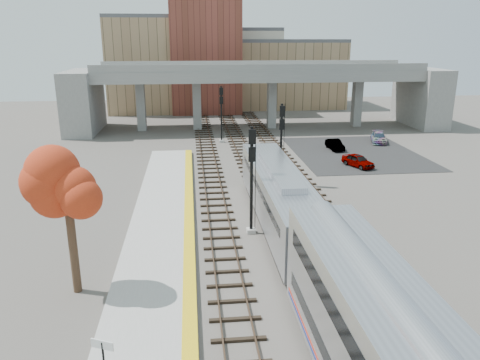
{
  "coord_description": "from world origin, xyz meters",
  "views": [
    {
      "loc": [
        -5.04,
        -23.35,
        12.91
      ],
      "look_at": [
        -1.4,
        10.51,
        2.5
      ],
      "focal_mm": 35.0,
      "sensor_mm": 36.0,
      "label": 1
    }
  ],
  "objects_px": {
    "signal_mast_mid": "(281,145)",
    "car_b": "(335,145)",
    "signal_mast_far": "(221,115)",
    "car_c": "(379,138)",
    "tree": "(66,188)",
    "signal_mast_near": "(252,181)",
    "car_a": "(358,161)",
    "locomotive": "(279,196)"
  },
  "relations": [
    {
      "from": "tree",
      "to": "car_b",
      "type": "relative_size",
      "value": 2.1
    },
    {
      "from": "signal_mast_near",
      "to": "tree",
      "type": "relative_size",
      "value": 0.96
    },
    {
      "from": "tree",
      "to": "car_c",
      "type": "bearing_deg",
      "value": 48.1
    },
    {
      "from": "car_c",
      "to": "car_b",
      "type": "bearing_deg",
      "value": -136.99
    },
    {
      "from": "signal_mast_mid",
      "to": "car_c",
      "type": "distance_m",
      "value": 22.68
    },
    {
      "from": "car_a",
      "to": "car_b",
      "type": "height_order",
      "value": "car_a"
    },
    {
      "from": "locomotive",
      "to": "signal_mast_mid",
      "type": "height_order",
      "value": "signal_mast_mid"
    },
    {
      "from": "signal_mast_far",
      "to": "car_c",
      "type": "bearing_deg",
      "value": -7.01
    },
    {
      "from": "signal_mast_far",
      "to": "car_a",
      "type": "xyz_separation_m",
      "value": [
        13.23,
        -13.48,
        -2.85
      ]
    },
    {
      "from": "locomotive",
      "to": "car_b",
      "type": "relative_size",
      "value": 5.15
    },
    {
      "from": "signal_mast_far",
      "to": "car_b",
      "type": "distance_m",
      "value": 14.63
    },
    {
      "from": "signal_mast_far",
      "to": "car_b",
      "type": "bearing_deg",
      "value": -23.5
    },
    {
      "from": "car_c",
      "to": "signal_mast_near",
      "type": "bearing_deg",
      "value": -109.43
    },
    {
      "from": "locomotive",
      "to": "car_c",
      "type": "distance_m",
      "value": 31.41
    },
    {
      "from": "signal_mast_far",
      "to": "tree",
      "type": "relative_size",
      "value": 0.92
    },
    {
      "from": "car_b",
      "to": "signal_mast_far",
      "type": "bearing_deg",
      "value": 153.74
    },
    {
      "from": "signal_mast_mid",
      "to": "car_a",
      "type": "xyz_separation_m",
      "value": [
        9.13,
        4.96,
        -3.02
      ]
    },
    {
      "from": "tree",
      "to": "car_b",
      "type": "xyz_separation_m",
      "value": [
        23.31,
        30.21,
        -5.1
      ]
    },
    {
      "from": "tree",
      "to": "car_b",
      "type": "distance_m",
      "value": 38.5
    },
    {
      "from": "locomotive",
      "to": "car_c",
      "type": "relative_size",
      "value": 4.3
    },
    {
      "from": "signal_mast_far",
      "to": "signal_mast_mid",
      "type": "bearing_deg",
      "value": -77.46
    },
    {
      "from": "signal_mast_near",
      "to": "signal_mast_far",
      "type": "height_order",
      "value": "signal_mast_near"
    },
    {
      "from": "locomotive",
      "to": "car_c",
      "type": "bearing_deg",
      "value": 55.44
    },
    {
      "from": "car_b",
      "to": "tree",
      "type": "bearing_deg",
      "value": -130.41
    },
    {
      "from": "signal_mast_far",
      "to": "car_c",
      "type": "height_order",
      "value": "signal_mast_far"
    },
    {
      "from": "signal_mast_mid",
      "to": "car_b",
      "type": "distance_m",
      "value": 15.91
    },
    {
      "from": "tree",
      "to": "signal_mast_near",
      "type": "bearing_deg",
      "value": 33.12
    },
    {
      "from": "car_a",
      "to": "car_b",
      "type": "bearing_deg",
      "value": 67.24
    },
    {
      "from": "signal_mast_mid",
      "to": "car_b",
      "type": "bearing_deg",
      "value": 54.54
    },
    {
      "from": "car_b",
      "to": "car_c",
      "type": "height_order",
      "value": "car_c"
    },
    {
      "from": "tree",
      "to": "car_c",
      "type": "height_order",
      "value": "tree"
    },
    {
      "from": "signal_mast_mid",
      "to": "signal_mast_far",
      "type": "height_order",
      "value": "signal_mast_mid"
    },
    {
      "from": "signal_mast_far",
      "to": "car_c",
      "type": "relative_size",
      "value": 1.6
    },
    {
      "from": "car_a",
      "to": "car_c",
      "type": "height_order",
      "value": "car_a"
    },
    {
      "from": "signal_mast_near",
      "to": "signal_mast_far",
      "type": "relative_size",
      "value": 1.05
    },
    {
      "from": "signal_mast_mid",
      "to": "car_a",
      "type": "distance_m",
      "value": 10.82
    },
    {
      "from": "signal_mast_near",
      "to": "car_a",
      "type": "xyz_separation_m",
      "value": [
        13.23,
        15.83,
        -3.07
      ]
    },
    {
      "from": "signal_mast_near",
      "to": "tree",
      "type": "xyz_separation_m",
      "value": [
        -10.15,
        -6.62,
        2.0
      ]
    },
    {
      "from": "locomotive",
      "to": "signal_mast_near",
      "type": "bearing_deg",
      "value": -153.89
    },
    {
      "from": "signal_mast_mid",
      "to": "signal_mast_near",
      "type": "bearing_deg",
      "value": -110.67
    },
    {
      "from": "signal_mast_near",
      "to": "car_c",
      "type": "xyz_separation_m",
      "value": [
        19.89,
        26.86,
        -3.07
      ]
    },
    {
      "from": "signal_mast_mid",
      "to": "tree",
      "type": "bearing_deg",
      "value": -129.17
    }
  ]
}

